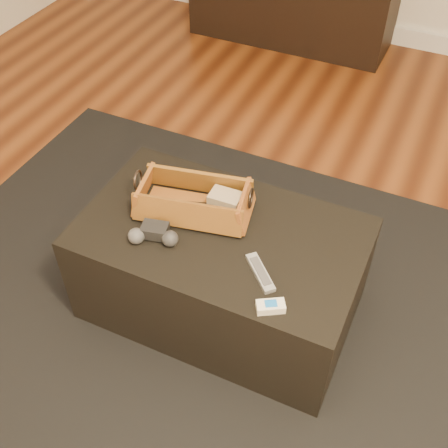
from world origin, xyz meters
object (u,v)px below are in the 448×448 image
at_px(wicker_basket, 194,201).
at_px(media_cabinet, 293,1).
at_px(silver_remote, 260,272).
at_px(cream_gadget, 271,306).
at_px(ottoman, 221,270).
at_px(game_controller, 154,235).
at_px(tv_remote, 187,208).

bearing_deg(wicker_basket, media_cabinet, 100.58).
xyz_separation_m(silver_remote, cream_gadget, (0.08, -0.12, 0.01)).
xyz_separation_m(wicker_basket, silver_remote, (0.33, -0.17, -0.04)).
height_order(ottoman, wicker_basket, wicker_basket).
height_order(media_cabinet, cream_gadget, media_cabinet).
bearing_deg(media_cabinet, game_controller, -81.56).
xyz_separation_m(tv_remote, wicker_basket, (0.02, 0.02, 0.02)).
bearing_deg(media_cabinet, ottoman, -76.52).
bearing_deg(wicker_basket, ottoman, -20.79).
bearing_deg(silver_remote, wicker_basket, 152.02).
bearing_deg(silver_remote, cream_gadget, -55.09).
xyz_separation_m(media_cabinet, ottoman, (0.55, -2.28, -0.04)).
bearing_deg(media_cabinet, wicker_basket, -79.42).
height_order(ottoman, cream_gadget, cream_gadget).
bearing_deg(media_cabinet, cream_gadget, -71.86).
xyz_separation_m(game_controller, cream_gadget, (0.47, -0.10, -0.01)).
relative_size(media_cabinet, tv_remote, 6.09).
height_order(media_cabinet, tv_remote, media_cabinet).
distance_m(ottoman, wicker_basket, 0.29).
bearing_deg(cream_gadget, wicker_basket, 144.63).
relative_size(silver_remote, cream_gadget, 1.48).
height_order(silver_remote, cream_gadget, cream_gadget).
bearing_deg(game_controller, media_cabinet, 98.44).
height_order(media_cabinet, wicker_basket, wicker_basket).
height_order(wicker_basket, game_controller, wicker_basket).
bearing_deg(cream_gadget, game_controller, 167.52).
height_order(media_cabinet, silver_remote, media_cabinet).
relative_size(tv_remote, silver_remote, 1.50).
bearing_deg(wicker_basket, cream_gadget, -35.37).
distance_m(media_cabinet, game_controller, 2.45).
distance_m(wicker_basket, game_controller, 0.20).
relative_size(tv_remote, wicker_basket, 0.49).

